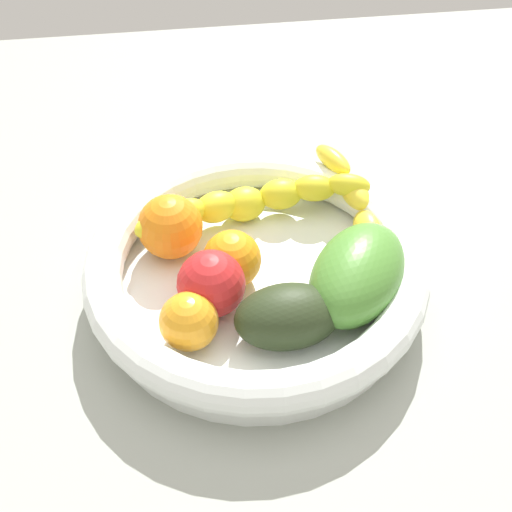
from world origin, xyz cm
name	(u,v)px	position (x,y,z in cm)	size (l,w,h in cm)	color
kitchen_counter	(256,302)	(0.00, 0.00, 1.50)	(120.00, 120.00, 3.00)	#999E94
fruit_bowl	(256,271)	(0.00, 0.00, 6.20)	(33.78, 33.78, 6.16)	white
banana_draped_left	(250,202)	(0.54, 8.34, 8.14)	(25.90, 8.63, 5.12)	yellow
banana_draped_right	(365,221)	(11.76, 3.48, 8.28)	(6.02, 23.73, 5.48)	yellow
orange_front	(170,227)	(-8.05, 5.04, 8.63)	(6.62, 6.62, 6.62)	orange
orange_mid_left	(231,256)	(-2.36, 0.46, 8.19)	(5.76, 5.76, 5.76)	orange
orange_mid_right	(189,321)	(-7.02, -7.03, 8.00)	(5.38, 5.38, 5.38)	orange
avocado_dark	(288,316)	(1.78, -7.69, 8.03)	(9.73, 6.54, 5.43)	#27331A
tomato_red	(211,284)	(-4.66, -3.27, 8.53)	(6.44, 6.44, 6.44)	red
mango_green	(357,274)	(9.05, -4.02, 8.69)	(13.17, 8.15, 6.74)	#4C8933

